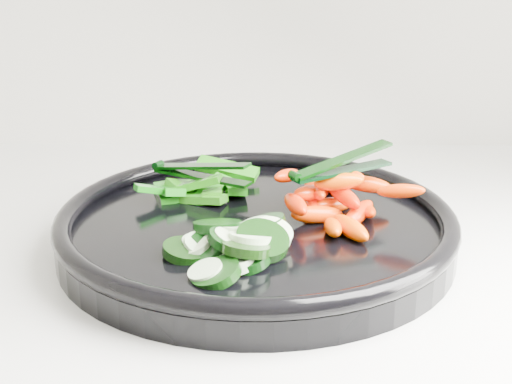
{
  "coord_description": "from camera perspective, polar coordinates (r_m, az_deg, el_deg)",
  "views": [
    {
      "loc": [
        -0.55,
        1.03,
        1.21
      ],
      "look_at": [
        -0.56,
        1.65,
        0.99
      ],
      "focal_mm": 50.0,
      "sensor_mm": 36.0,
      "label": 1
    }
  ],
  "objects": [
    {
      "name": "tong_carrot",
      "position": [
        0.68,
        6.71,
        2.09
      ],
      "size": [
        0.1,
        0.07,
        0.02
      ],
      "color": "black",
      "rests_on": "carrot_pile"
    },
    {
      "name": "tong_pepper",
      "position": [
        0.74,
        -4.62,
        1.69
      ],
      "size": [
        0.11,
        0.07,
        0.02
      ],
      "color": "black",
      "rests_on": "pepper_pile"
    },
    {
      "name": "veggie_tray",
      "position": [
        0.67,
        0.0,
        -2.78
      ],
      "size": [
        0.45,
        0.45,
        0.04
      ],
      "color": "black",
      "rests_on": "counter"
    },
    {
      "name": "carrot_pile",
      "position": [
        0.69,
        6.24,
        -0.44
      ],
      "size": [
        0.14,
        0.17,
        0.05
      ],
      "color": "#DB4200",
      "rests_on": "veggie_tray"
    },
    {
      "name": "cucumber_pile",
      "position": [
        0.6,
        -2.33,
        -4.2
      ],
      "size": [
        0.12,
        0.14,
        0.04
      ],
      "color": "black",
      "rests_on": "veggie_tray"
    },
    {
      "name": "pepper_pile",
      "position": [
        0.74,
        -4.52,
        0.35
      ],
      "size": [
        0.13,
        0.1,
        0.04
      ],
      "color": "#1B710A",
      "rests_on": "veggie_tray"
    }
  ]
}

